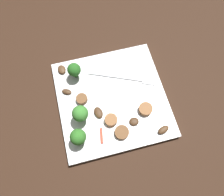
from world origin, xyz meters
TOP-DOWN VIEW (x-y plane):
  - ground_plane at (0.00, 0.00)m, footprint 1.40×1.40m
  - plate at (0.00, 0.00)m, footprint 0.27×0.27m
  - fork at (0.05, 0.04)m, footprint 0.17×0.08m
  - broccoli_floret_0 at (-0.08, -0.03)m, footprint 0.04×0.04m
  - broccoli_floret_1 at (-0.08, 0.08)m, footprint 0.03×0.03m
  - broccoli_floret_2 at (-0.10, -0.09)m, footprint 0.04×0.04m
  - sausage_slice_0 at (0.00, -0.09)m, footprint 0.05×0.05m
  - sausage_slice_1 at (-0.08, 0.01)m, footprint 0.04×0.04m
  - sausage_slice_2 at (-0.02, -0.06)m, footprint 0.04×0.04m
  - sausage_slice_3 at (0.07, -0.05)m, footprint 0.03×0.03m
  - mushroom_0 at (0.10, -0.11)m, footprint 0.03×0.03m
  - mushroom_1 at (-0.04, -0.03)m, footprint 0.03×0.03m
  - mushroom_2 at (-0.11, 0.11)m, footprint 0.02×0.03m
  - mushroom_3 at (-0.11, 0.04)m, footprint 0.03×0.02m
  - mushroom_4 at (0.04, -0.07)m, footprint 0.03×0.02m
  - pepper_strip_0 at (-0.05, -0.09)m, footprint 0.01×0.04m

SIDE VIEW (x-z plane):
  - ground_plane at x=0.00m, z-range 0.00..0.00m
  - plate at x=0.00m, z-range 0.00..0.02m
  - fork at x=0.05m, z-range 0.02..0.02m
  - pepper_strip_0 at x=-0.05m, z-range 0.02..0.02m
  - mushroom_3 at x=-0.11m, z-range 0.02..0.03m
  - mushroom_4 at x=0.04m, z-range 0.02..0.03m
  - mushroom_1 at x=-0.04m, z-range 0.02..0.03m
  - mushroom_2 at x=-0.11m, z-range 0.02..0.03m
  - sausage_slice_0 at x=0.00m, z-range 0.02..0.03m
  - mushroom_0 at x=0.10m, z-range 0.02..0.03m
  - sausage_slice_1 at x=-0.08m, z-range 0.02..0.03m
  - sausage_slice_3 at x=0.07m, z-range 0.02..0.03m
  - sausage_slice_2 at x=-0.02m, z-range 0.02..0.03m
  - broccoli_floret_2 at x=-0.10m, z-range 0.02..0.08m
  - broccoli_floret_1 at x=-0.08m, z-range 0.03..0.08m
  - broccoli_floret_0 at x=-0.08m, z-range 0.03..0.08m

